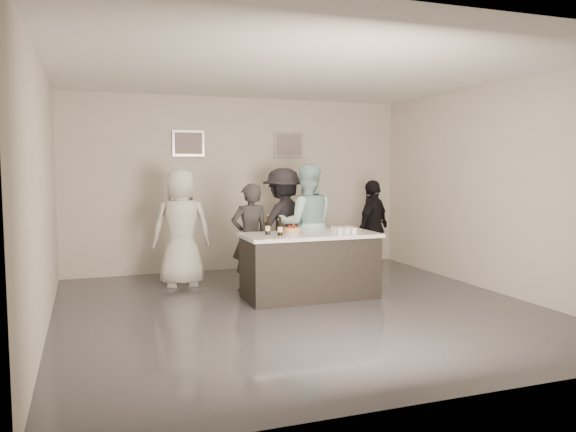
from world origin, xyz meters
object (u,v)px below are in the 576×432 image
object	(u,v)px
cake	(292,231)
beer_bottle_a	(268,225)
person_main_blue	(306,225)
person_guest_back	(283,224)
bar_counter	(310,266)
person_guest_left	(181,228)
person_guest_right	(373,227)
person_main_black	(250,237)
beer_bottle_b	(280,226)

from	to	relation	value
cake	beer_bottle_a	size ratio (longest dim) A/B	0.89
person_main_blue	person_guest_back	world-z (taller)	person_main_blue
person_main_blue	bar_counter	bearing A→B (deg)	85.49
beer_bottle_a	person_guest_left	world-z (taller)	person_guest_left
beer_bottle_a	person_guest_left	bearing A→B (deg)	125.65
person_main_blue	person_guest_right	world-z (taller)	person_main_blue
person_main_black	person_guest_back	bearing A→B (deg)	-142.74
beer_bottle_a	person_main_black	size ratio (longest dim) A/B	0.17
cake	person_guest_right	bearing A→B (deg)	32.38
person_main_blue	person_guest_right	xyz separation A→B (m)	(1.34, 0.34, -0.13)
bar_counter	person_main_blue	distance (m)	1.02
person_main_black	person_guest_back	size ratio (longest dim) A/B	0.88
person_guest_back	beer_bottle_b	bearing A→B (deg)	48.98
person_guest_right	person_guest_left	bearing A→B (deg)	-39.00
person_guest_left	person_guest_right	xyz separation A→B (m)	(3.16, -0.18, -0.10)
beer_bottle_b	person_main_black	world-z (taller)	person_main_black
bar_counter	beer_bottle_a	bearing A→B (deg)	174.54
person_main_black	beer_bottle_b	bearing A→B (deg)	97.36
beer_bottle_a	person_guest_right	bearing A→B (deg)	27.22
person_main_blue	person_guest_right	distance (m)	1.39
person_main_blue	person_guest_back	distance (m)	0.56
beer_bottle_b	beer_bottle_a	bearing A→B (deg)	124.14
beer_bottle_a	person_main_black	xyz separation A→B (m)	(-0.06, 0.66, -0.24)
person_main_black	person_guest_right	distance (m)	2.32
bar_counter	person_guest_left	distance (m)	2.11
person_guest_back	beer_bottle_a	bearing A→B (deg)	42.36
bar_counter	person_guest_back	bearing A→B (deg)	86.01
person_guest_left	person_guest_right	world-z (taller)	person_guest_left
bar_counter	beer_bottle_b	distance (m)	0.76
person_guest_left	person_guest_back	size ratio (longest dim) A/B	1.00
person_main_blue	person_guest_back	xyz separation A→B (m)	(-0.19, 0.53, -0.03)
bar_counter	person_guest_right	bearing A→B (deg)	36.42
person_main_blue	person_guest_left	bearing A→B (deg)	-2.19
person_guest_back	person_guest_right	bearing A→B (deg)	152.95
bar_counter	person_main_black	size ratio (longest dim) A/B	1.18
beer_bottle_b	cake	bearing A→B (deg)	29.02
person_main_blue	person_guest_left	size ratio (longest dim) A/B	1.04
person_main_blue	person_guest_left	xyz separation A→B (m)	(-1.82, 0.52, -0.03)
cake	person_main_blue	world-z (taller)	person_main_blue
person_main_blue	beer_bottle_a	bearing A→B (deg)	56.06
beer_bottle_b	person_guest_left	distance (m)	1.84
cake	person_guest_back	world-z (taller)	person_guest_back
bar_counter	person_guest_left	bearing A→B (deg)	138.22
beer_bottle_a	person_guest_back	world-z (taller)	person_guest_back
beer_bottle_b	person_guest_back	xyz separation A→B (m)	(0.57, 1.50, -0.14)
person_guest_left	person_guest_back	world-z (taller)	same
bar_counter	cake	bearing A→B (deg)	-179.77
beer_bottle_a	person_guest_right	size ratio (longest dim) A/B	0.16
beer_bottle_a	beer_bottle_b	distance (m)	0.21
bar_counter	person_main_blue	xyz separation A→B (m)	(0.28, 0.85, 0.48)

